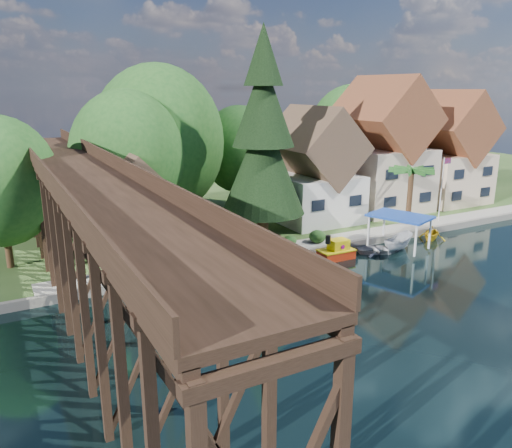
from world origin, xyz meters
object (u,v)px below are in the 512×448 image
object	(u,v)px
house_left	(313,173)
trestle_bridge	(87,228)
house_right	(445,155)
palm_tree	(412,172)
tugboat	(337,251)
boat_white_a	(379,248)
house_center	(381,154)
flagpole	(443,183)
shed	(133,210)
boat_yellow	(432,232)
boat_canopy	(399,236)
conifer	(263,139)

from	to	relation	value
house_left	trestle_bridge	bearing A→B (deg)	-154.79
house_right	palm_tree	xyz separation A→B (m)	(-11.00, -5.91, -0.24)
house_left	tugboat	world-z (taller)	house_left
boat_white_a	house_left	bearing A→B (deg)	22.10
house_left	palm_tree	size ratio (longest dim) A/B	1.91
house_center	flagpole	world-z (taller)	house_center
shed	flagpole	size ratio (longest dim) A/B	1.26
boat_yellow	house_center	bearing A→B (deg)	-42.14
boat_canopy	boat_yellow	xyz separation A→B (m)	(4.90, 0.90, -0.57)
house_left	boat_canopy	xyz separation A→B (m)	(1.60, -10.31, -3.83)
house_left	boat_white_a	world-z (taller)	house_left
house_left	shed	bearing A→B (deg)	-175.23
house_center	conifer	distance (m)	16.60
shed	boat_yellow	xyz separation A→B (m)	(24.50, -7.91, -3.09)
trestle_bridge	boat_white_a	size ratio (longest dim) A/B	12.09
tugboat	boat_white_a	xyz separation A→B (m)	(4.04, -0.43, -0.24)
tugboat	boat_canopy	xyz separation A→B (m)	(5.73, -0.77, 0.68)
house_right	boat_yellow	bearing A→B (deg)	-140.73
conifer	palm_tree	world-z (taller)	conifer
house_right	palm_tree	world-z (taller)	house_right
house_right	boat_yellow	size ratio (longest dim) A/B	4.48
trestle_bridge	house_left	world-z (taller)	house_left
boat_canopy	tugboat	bearing A→B (deg)	172.35
tugboat	boat_canopy	bearing A→B (deg)	-7.65
shed	conifer	bearing A→B (deg)	-6.86
shed	boat_yellow	size ratio (longest dim) A/B	2.82
conifer	flagpole	world-z (taller)	conifer
house_left	shed	distance (m)	18.11
shed	palm_tree	world-z (taller)	shed
boat_white_a	palm_tree	bearing A→B (deg)	-37.60
conifer	flagpole	bearing A→B (deg)	-11.85
house_right	tugboat	distance (m)	24.64
boat_white_a	shed	bearing A→B (deg)	87.31
trestle_bridge	flagpole	distance (m)	33.87
boat_white_a	boat_yellow	size ratio (longest dim) A/B	1.32
house_right	flagpole	size ratio (longest dim) A/B	2.00
tugboat	boat_yellow	world-z (taller)	tugboat
tugboat	house_left	bearing A→B (deg)	66.59
flagpole	conifer	bearing A→B (deg)	168.15
house_right	boat_yellow	world-z (taller)	house_right
trestle_bridge	shed	bearing A→B (deg)	61.81
palm_tree	boat_yellow	bearing A→B (deg)	-98.24
flagpole	house_left	bearing A→B (deg)	148.35
palm_tree	trestle_bridge	bearing A→B (deg)	-170.70
conifer	boat_white_a	xyz separation A→B (m)	(6.98, -7.16, -8.60)
house_center	shed	size ratio (longest dim) A/B	1.77
boat_yellow	boat_white_a	bearing A→B (deg)	66.95
house_left	palm_tree	xyz separation A→B (m)	(7.00, -5.91, 0.40)
house_left	palm_tree	world-z (taller)	house_left
palm_tree	tugboat	xyz separation A→B (m)	(-11.13, -3.63, -4.91)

